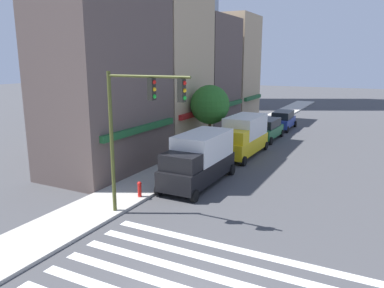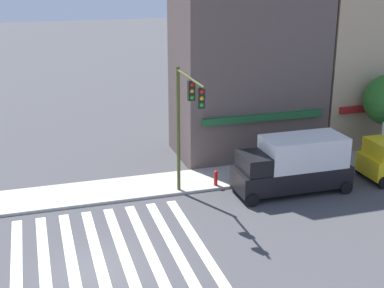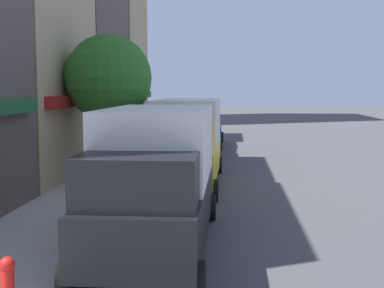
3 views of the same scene
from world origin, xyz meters
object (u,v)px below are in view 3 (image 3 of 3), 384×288
Objects in this scene: box_truck_yellow at (187,141)px; street_tree at (108,78)px; suv_blue at (205,128)px; suv_green at (199,138)px; pedestrian_blue_shirt at (101,153)px; fire_hydrant at (8,281)px; box_truck_black at (156,177)px.

street_tree is at bearing 92.07° from box_truck_yellow.
suv_blue is at bearing -12.30° from street_tree.
suv_green reaches higher than pedestrian_blue_shirt.
suv_green is (6.65, 0.00, -0.56)m from box_truck_yellow.
box_truck_yellow is 1.31× the size of suv_green.
suv_green and suv_blue have the same top height.
fire_hydrant is (-11.49, 1.70, -0.97)m from box_truck_yellow.
box_truck_black is at bearing 169.60° from pedestrian_blue_shirt.
box_truck_black reaches higher than suv_blue.
box_truck_black reaches higher than pedestrian_blue_shirt.
suv_green is at bearing -22.64° from street_tree.
box_truck_black reaches higher than fire_hydrant.
box_truck_yellow is 12.79m from suv_blue.
suv_green is at bearing 178.32° from suv_blue.
fire_hydrant is (-3.75, 1.70, -0.97)m from box_truck_black.
box_truck_black is 7.36× the size of fire_hydrant.
box_truck_yellow is at bearing -88.63° from street_tree.
fire_hydrant is 11.92m from street_tree.
street_tree is at bearing -169.94° from pedestrian_blue_shirt.
box_truck_black is 1.19× the size of street_tree.
street_tree reaches higher than box_truck_black.
box_truck_yellow reaches higher than pedestrian_blue_shirt.
pedestrian_blue_shirt is at bearing 7.32° from fire_hydrant.
pedestrian_blue_shirt is (-6.24, 3.23, 0.04)m from suv_green.
suv_blue is 24.34m from fire_hydrant.
box_truck_black is 1.30× the size of suv_blue.
box_truck_yellow is 3.29m from pedestrian_blue_shirt.
pedestrian_blue_shirt is at bearing 153.91° from suv_green.
box_truck_black reaches higher than suv_green.
street_tree reaches higher than suv_blue.
suv_green is 5.63× the size of fire_hydrant.
pedestrian_blue_shirt reaches higher than fire_hydrant.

